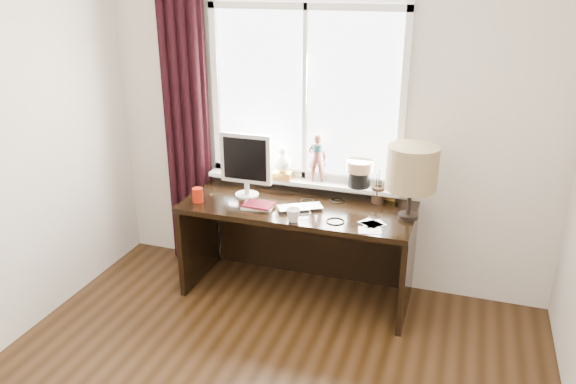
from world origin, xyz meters
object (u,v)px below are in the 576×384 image
(red_cup, at_px, (198,195))
(table_lamp, at_px, (412,169))
(mug, at_px, (293,215))
(desk, at_px, (301,230))
(laptop, at_px, (301,208))
(monitor, at_px, (246,161))

(red_cup, bearing_deg, table_lamp, 6.97)
(mug, bearing_deg, table_lamp, 22.23)
(mug, bearing_deg, desk, 98.61)
(laptop, relative_size, monitor, 0.65)
(desk, distance_m, table_lamp, 1.01)
(laptop, height_order, desk, laptop)
(desk, distance_m, monitor, 0.67)
(mug, xyz_separation_m, red_cup, (-0.78, 0.12, 0.00))
(laptop, bearing_deg, monitor, 135.59)
(desk, relative_size, monitor, 3.47)
(monitor, bearing_deg, table_lamp, -1.72)
(monitor, height_order, table_lamp, table_lamp)
(desk, height_order, monitor, monitor)
(laptop, height_order, monitor, monitor)
(table_lamp, bearing_deg, monitor, 178.28)
(mug, height_order, red_cup, red_cup)
(mug, bearing_deg, monitor, 144.87)
(mug, height_order, monitor, monitor)
(monitor, xyz_separation_m, table_lamp, (1.23, -0.04, 0.09))
(red_cup, bearing_deg, desk, 20.15)
(desk, bearing_deg, table_lamp, -5.70)
(mug, bearing_deg, red_cup, 171.56)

